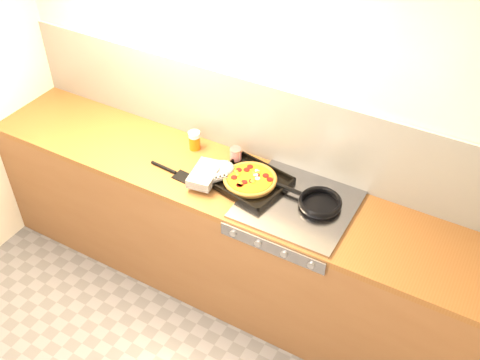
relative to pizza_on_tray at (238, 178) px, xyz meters
The scene contains 9 objects.
room_shell 0.36m from the pizza_on_tray, 104.92° to the left, with size 3.20×3.20×3.20m.
counter_run 0.50m from the pizza_on_tray, behind, with size 3.20×0.62×0.90m.
stovetop 0.38m from the pizza_on_tray, ahead, with size 0.60×0.56×0.02m, color gray.
pizza_on_tray is the anchor object (origin of this frame).
frying_pan 0.48m from the pizza_on_tray, ahead, with size 0.40×0.25×0.04m.
tomato_can 0.20m from the pizza_on_tray, 124.05° to the left, with size 0.09×0.09×0.10m.
juice_glass 0.43m from the pizza_on_tray, 158.15° to the left, with size 0.09×0.09×0.12m.
wooden_spoon 0.20m from the pizza_on_tray, 63.60° to the left, with size 0.30×0.05×0.02m.
black_spatula 0.41m from the pizza_on_tray, 165.19° to the right, with size 0.28×0.09×0.02m.
Camera 1 is at (1.29, -1.02, 2.97)m, focal length 42.00 mm.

